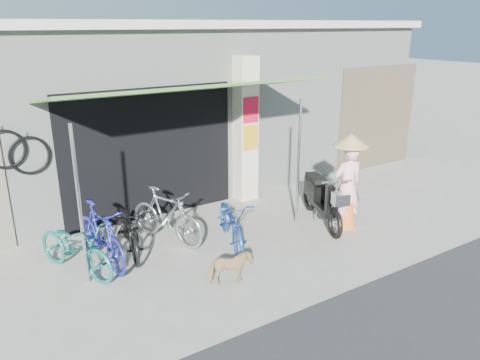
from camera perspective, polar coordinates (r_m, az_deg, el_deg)
ground at (r=7.90m, az=5.20°, el=-8.59°), size 80.00×80.00×0.00m
bicycle_shop at (r=11.61m, az=-10.29°, el=9.51°), size 12.30×5.30×3.66m
shop_pillar at (r=9.75m, az=0.61°, el=6.12°), size 0.42×0.44×3.00m
awning at (r=8.01m, az=-6.79°, el=10.66°), size 4.60×1.88×2.72m
neighbour_right at (r=12.60m, az=16.34°, el=7.30°), size 2.60×0.06×2.60m
bike_teal at (r=7.46m, az=-19.45°, el=-7.72°), size 1.17×1.72×0.86m
bike_blue at (r=7.59m, az=-16.60°, el=-6.40°), size 0.65×1.68×0.98m
bike_black at (r=7.88m, az=-13.28°, el=-5.70°), size 0.86×1.70×0.85m
bike_silver at (r=8.10m, az=-9.00°, el=-4.31°), size 1.02×1.66×0.97m
bike_navy at (r=7.92m, az=-1.05°, el=-5.03°), size 1.07×1.73×0.86m
street_dog at (r=6.81m, az=-1.27°, el=-10.70°), size 0.69×0.48×0.53m
moped at (r=8.89m, az=9.84°, el=-2.24°), size 0.86×1.79×1.06m
nun at (r=8.65m, az=13.02°, el=-0.28°), size 0.64×0.64×1.77m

